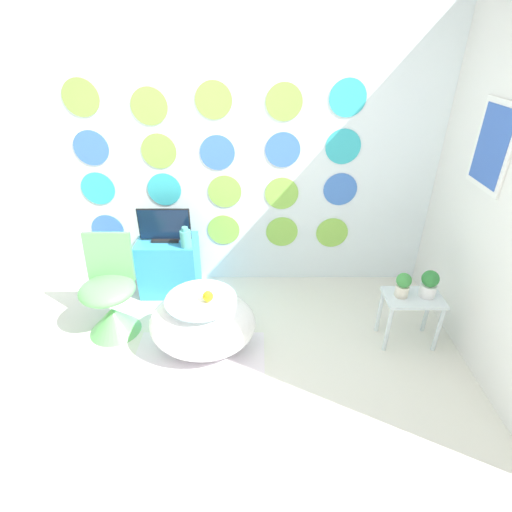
# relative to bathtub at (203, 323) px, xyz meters

# --- Properties ---
(ground_plane) EXTENTS (12.00, 12.00, 0.00)m
(ground_plane) POSITION_rel_bathtub_xyz_m (0.09, -0.62, -0.25)
(ground_plane) COLOR silver
(wall_back_dotted) EXTENTS (4.89, 0.05, 2.60)m
(wall_back_dotted) POSITION_rel_bathtub_xyz_m (0.09, 1.07, 1.04)
(wall_back_dotted) COLOR white
(wall_back_dotted) RESTS_ON ground_plane
(wall_right) EXTENTS (0.06, 2.68, 2.60)m
(wall_right) POSITION_rel_bathtub_xyz_m (2.06, 0.22, 1.05)
(wall_right) COLOR silver
(wall_right) RESTS_ON ground_plane
(rug) EXTENTS (1.02, 0.65, 0.01)m
(rug) POSITION_rel_bathtub_xyz_m (-0.03, -0.14, -0.25)
(rug) COLOR silver
(rug) RESTS_ON ground_plane
(bathtub) EXTENTS (0.83, 0.66, 0.50)m
(bathtub) POSITION_rel_bathtub_xyz_m (0.00, 0.00, 0.00)
(bathtub) COLOR white
(bathtub) RESTS_ON ground_plane
(rubber_duck) EXTENTS (0.08, 0.09, 0.09)m
(rubber_duck) POSITION_rel_bathtub_xyz_m (0.06, -0.05, 0.30)
(rubber_duck) COLOR yellow
(rubber_duck) RESTS_ON bathtub
(chair) EXTENTS (0.45, 0.45, 0.84)m
(chair) POSITION_rel_bathtub_xyz_m (-0.79, 0.23, 0.02)
(chair) COLOR #66C166
(chair) RESTS_ON ground_plane
(tv_cabinet) EXTENTS (0.54, 0.38, 0.55)m
(tv_cabinet) POSITION_rel_bathtub_xyz_m (-0.41, 0.83, 0.02)
(tv_cabinet) COLOR #389ED6
(tv_cabinet) RESTS_ON ground_plane
(tv) EXTENTS (0.47, 0.12, 0.31)m
(tv) POSITION_rel_bathtub_xyz_m (-0.41, 0.83, 0.43)
(tv) COLOR black
(tv) RESTS_ON tv_cabinet
(vase) EXTENTS (0.10, 0.10, 0.19)m
(vase) POSITION_rel_bathtub_xyz_m (-0.21, 0.70, 0.38)
(vase) COLOR #51B2AD
(vase) RESTS_ON tv_cabinet
(side_table) EXTENTS (0.44, 0.29, 0.44)m
(side_table) POSITION_rel_bathtub_xyz_m (1.64, 0.10, 0.09)
(side_table) COLOR silver
(side_table) RESTS_ON ground_plane
(potted_plant_left) EXTENTS (0.11, 0.11, 0.20)m
(potted_plant_left) POSITION_rel_bathtub_xyz_m (1.54, 0.11, 0.29)
(potted_plant_left) COLOR beige
(potted_plant_left) RESTS_ON side_table
(potted_plant_right) EXTENTS (0.13, 0.13, 0.22)m
(potted_plant_right) POSITION_rel_bathtub_xyz_m (1.74, 0.11, 0.30)
(potted_plant_right) COLOR white
(potted_plant_right) RESTS_ON side_table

